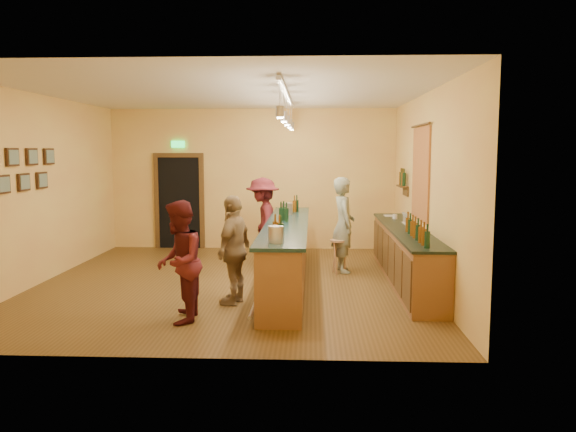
{
  "coord_description": "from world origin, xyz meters",
  "views": [
    {
      "loc": [
        1.37,
        -9.33,
        2.24
      ],
      "look_at": [
        0.96,
        0.2,
        1.14
      ],
      "focal_mm": 35.0,
      "sensor_mm": 36.0,
      "label": 1
    }
  ],
  "objects_px": {
    "tasting_bar": "(287,249)",
    "back_counter": "(406,254)",
    "bartender": "(343,225)",
    "bar_stool": "(338,248)",
    "customer_b": "(234,250)",
    "customer_c": "(263,221)",
    "customer_a": "(179,262)"
  },
  "relations": [
    {
      "from": "bartender",
      "to": "customer_a",
      "type": "bearing_deg",
      "value": 135.32
    },
    {
      "from": "bartender",
      "to": "customer_c",
      "type": "distance_m",
      "value": 1.67
    },
    {
      "from": "bartender",
      "to": "customer_a",
      "type": "height_order",
      "value": "bartender"
    },
    {
      "from": "tasting_bar",
      "to": "customer_a",
      "type": "xyz_separation_m",
      "value": [
        -1.31,
        -2.2,
        0.2
      ]
    },
    {
      "from": "tasting_bar",
      "to": "customer_a",
      "type": "distance_m",
      "value": 2.57
    },
    {
      "from": "bartender",
      "to": "bar_stool",
      "type": "height_order",
      "value": "bartender"
    },
    {
      "from": "back_counter",
      "to": "tasting_bar",
      "type": "height_order",
      "value": "tasting_bar"
    },
    {
      "from": "back_counter",
      "to": "customer_a",
      "type": "relative_size",
      "value": 2.83
    },
    {
      "from": "back_counter",
      "to": "customer_b",
      "type": "xyz_separation_m",
      "value": [
        -2.74,
        -1.44,
        0.32
      ]
    },
    {
      "from": "tasting_bar",
      "to": "customer_c",
      "type": "distance_m",
      "value": 1.73
    },
    {
      "from": "back_counter",
      "to": "customer_c",
      "type": "height_order",
      "value": "customer_c"
    },
    {
      "from": "customer_b",
      "to": "back_counter",
      "type": "bearing_deg",
      "value": 134.6
    },
    {
      "from": "back_counter",
      "to": "bartender",
      "type": "xyz_separation_m",
      "value": [
        -1.02,
        0.82,
        0.4
      ]
    },
    {
      "from": "tasting_bar",
      "to": "customer_a",
      "type": "relative_size",
      "value": 3.17
    },
    {
      "from": "customer_b",
      "to": "customer_c",
      "type": "xyz_separation_m",
      "value": [
        0.17,
        2.87,
        0.06
      ]
    },
    {
      "from": "customer_a",
      "to": "bar_stool",
      "type": "height_order",
      "value": "customer_a"
    },
    {
      "from": "tasting_bar",
      "to": "bar_stool",
      "type": "distance_m",
      "value": 1.25
    },
    {
      "from": "back_counter",
      "to": "customer_b",
      "type": "relative_size",
      "value": 2.83
    },
    {
      "from": "tasting_bar",
      "to": "back_counter",
      "type": "bearing_deg",
      "value": 5.12
    },
    {
      "from": "bartender",
      "to": "customer_a",
      "type": "relative_size",
      "value": 1.1
    },
    {
      "from": "customer_a",
      "to": "customer_c",
      "type": "relative_size",
      "value": 0.93
    },
    {
      "from": "customer_b",
      "to": "customer_c",
      "type": "bearing_deg",
      "value": -166.45
    },
    {
      "from": "bartender",
      "to": "bar_stool",
      "type": "xyz_separation_m",
      "value": [
        -0.1,
        -0.16,
        -0.4
      ]
    },
    {
      "from": "back_counter",
      "to": "bar_stool",
      "type": "distance_m",
      "value": 1.3
    },
    {
      "from": "customer_b",
      "to": "bar_stool",
      "type": "distance_m",
      "value": 2.68
    },
    {
      "from": "customer_a",
      "to": "bar_stool",
      "type": "xyz_separation_m",
      "value": [
        2.22,
        3.04,
        -0.32
      ]
    },
    {
      "from": "bartender",
      "to": "customer_c",
      "type": "bearing_deg",
      "value": 59.71
    },
    {
      "from": "tasting_bar",
      "to": "bar_stool",
      "type": "relative_size",
      "value": 8.12
    },
    {
      "from": "tasting_bar",
      "to": "customer_b",
      "type": "xyz_separation_m",
      "value": [
        -0.72,
        -1.26,
        0.2
      ]
    },
    {
      "from": "tasting_bar",
      "to": "customer_c",
      "type": "bearing_deg",
      "value": 108.75
    },
    {
      "from": "customer_a",
      "to": "customer_b",
      "type": "distance_m",
      "value": 1.11
    },
    {
      "from": "customer_a",
      "to": "bar_stool",
      "type": "relative_size",
      "value": 2.56
    }
  ]
}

